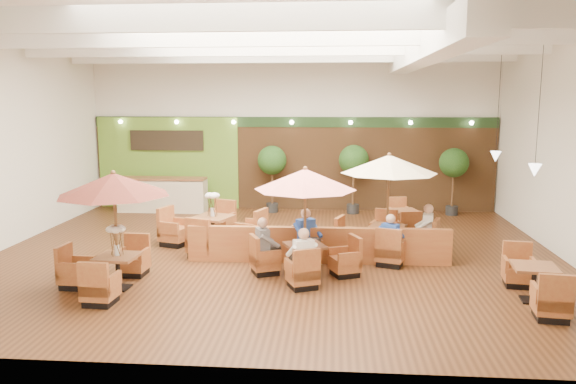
# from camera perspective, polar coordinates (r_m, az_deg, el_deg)

# --- Properties ---
(room) EXTENTS (14.04, 14.00, 5.52)m
(room) POSITION_cam_1_polar(r_m,az_deg,el_deg) (14.74, 0.03, 8.65)
(room) COLOR #381E0F
(room) RESTS_ON ground
(service_counter) EXTENTS (3.00, 0.75, 1.18)m
(service_counter) POSITION_cam_1_polar(r_m,az_deg,el_deg) (19.74, -12.61, -0.28)
(service_counter) COLOR beige
(service_counter) RESTS_ON ground
(booth_divider) EXTENTS (6.19, 0.28, 0.86)m
(booth_divider) POSITION_cam_1_polar(r_m,az_deg,el_deg) (13.28, 3.09, -5.41)
(booth_divider) COLOR brown
(booth_divider) RESTS_ON ground
(table_0) EXTENTS (2.32, 2.39, 2.44)m
(table_0) POSITION_cam_1_polar(r_m,az_deg,el_deg) (11.72, -17.45, -1.23)
(table_0) COLOR brown
(table_0) RESTS_ON ground
(table_1) EXTENTS (2.51, 2.51, 2.41)m
(table_1) POSITION_cam_1_polar(r_m,az_deg,el_deg) (12.10, 1.74, -0.90)
(table_1) COLOR brown
(table_1) RESTS_ON ground
(table_2) EXTENTS (2.63, 2.63, 2.55)m
(table_2) POSITION_cam_1_polar(r_m,az_deg,el_deg) (13.90, 10.17, 0.65)
(table_2) COLOR brown
(table_2) RESTS_ON ground
(table_3) EXTENTS (2.89, 2.89, 1.59)m
(table_3) POSITION_cam_1_polar(r_m,az_deg,el_deg) (14.86, -7.64, -3.84)
(table_3) COLOR brown
(table_3) RESTS_ON ground
(table_4) EXTENTS (0.89, 2.43, 0.89)m
(table_4) POSITION_cam_1_polar(r_m,az_deg,el_deg) (11.80, 23.68, -8.57)
(table_4) COLOR brown
(table_4) RESTS_ON ground
(table_5) EXTENTS (0.98, 2.51, 0.90)m
(table_5) POSITION_cam_1_polar(r_m,az_deg,el_deg) (16.36, 11.62, -3.08)
(table_5) COLOR brown
(table_5) RESTS_ON ground
(topiary_0) EXTENTS (0.98, 0.98, 2.28)m
(topiary_0) POSITION_cam_1_polar(r_m,az_deg,el_deg) (19.01, -1.63, 2.98)
(topiary_0) COLOR black
(topiary_0) RESTS_ON ground
(topiary_1) EXTENTS (1.00, 1.00, 2.32)m
(topiary_1) POSITION_cam_1_polar(r_m,az_deg,el_deg) (18.91, 6.69, 2.98)
(topiary_1) COLOR black
(topiary_1) RESTS_ON ground
(topiary_2) EXTENTS (0.96, 0.96, 2.24)m
(topiary_2) POSITION_cam_1_polar(r_m,az_deg,el_deg) (19.31, 16.50, 2.61)
(topiary_2) COLOR black
(topiary_2) RESTS_ON ground
(diner_0) EXTENTS (0.45, 0.43, 0.81)m
(diner_0) POSITION_cam_1_polar(r_m,az_deg,el_deg) (11.45, 1.50, -6.10)
(diner_0) COLOR white
(diner_0) RESTS_ON ground
(diner_1) EXTENTS (0.48, 0.47, 0.85)m
(diner_1) POSITION_cam_1_polar(r_m,az_deg,el_deg) (13.14, 1.92, -4.00)
(diner_1) COLOR #274CA9
(diner_1) RESTS_ON ground
(diner_2) EXTENTS (0.42, 0.45, 0.81)m
(diner_2) POSITION_cam_1_polar(r_m,az_deg,el_deg) (12.37, -2.36, -4.92)
(diner_2) COLOR slate
(diner_2) RESTS_ON ground
(diner_3) EXTENTS (0.43, 0.42, 0.77)m
(diner_3) POSITION_cam_1_polar(r_m,az_deg,el_deg) (13.18, 10.43, -4.24)
(diner_3) COLOR #274CA9
(diner_3) RESTS_ON ground
(diner_4) EXTENTS (0.39, 0.45, 0.84)m
(diner_4) POSITION_cam_1_polar(r_m,az_deg,el_deg) (14.20, 13.81, -3.27)
(diner_4) COLOR white
(diner_4) RESTS_ON ground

